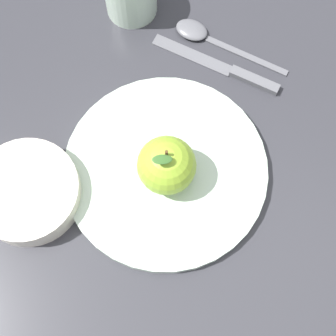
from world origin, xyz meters
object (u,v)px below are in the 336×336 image
object	(u,v)px
apple	(167,165)
dinner_plate	(168,171)
spoon	(204,36)
side_bowl	(27,191)
knife	(227,69)

from	to	relation	value
apple	dinner_plate	bearing A→B (deg)	-163.79
apple	spoon	xyz separation A→B (m)	(-0.22, -0.06, -0.05)
spoon	dinner_plate	bearing A→B (deg)	14.71
apple	side_bowl	distance (m)	0.18
knife	apple	bearing A→B (deg)	1.11
side_bowl	knife	world-z (taller)	side_bowl
dinner_plate	apple	xyz separation A→B (m)	(0.01, 0.00, 0.04)
dinner_plate	spoon	world-z (taller)	dinner_plate
dinner_plate	side_bowl	bearing A→B (deg)	-51.07
dinner_plate	apple	size ratio (longest dim) A/B	3.13
apple	side_bowl	xyz separation A→B (m)	(0.11, -0.14, -0.03)
knife	side_bowl	bearing A→B (deg)	-25.57
dinner_plate	spoon	xyz separation A→B (m)	(-0.21, -0.05, -0.00)
dinner_plate	knife	bearing A→B (deg)	-179.55
dinner_plate	knife	xyz separation A→B (m)	(-0.18, -0.00, -0.01)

